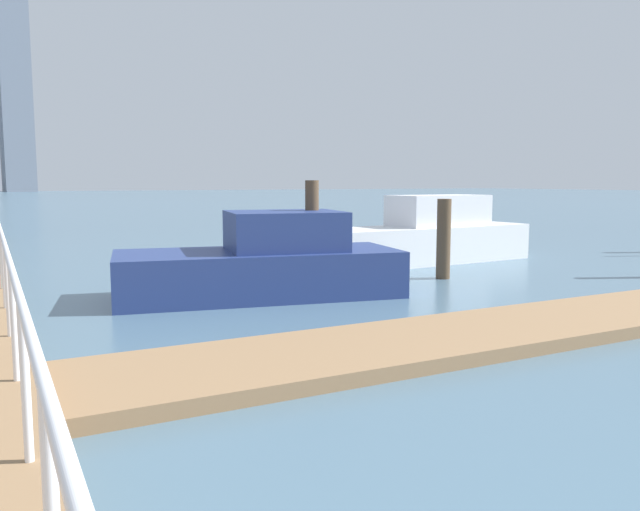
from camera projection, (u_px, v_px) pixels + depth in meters
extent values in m
plane|color=slate|center=(125.00, 261.00, 17.56)|extent=(300.00, 300.00, 0.00)
cube|color=#93704C|center=(546.00, 324.00, 9.45)|extent=(15.03, 2.00, 0.18)
cylinder|color=white|center=(25.00, 383.00, 4.04)|extent=(0.06, 0.06, 1.05)
cylinder|color=white|center=(14.00, 324.00, 5.70)|extent=(0.06, 0.06, 1.05)
cylinder|color=white|center=(8.00, 292.00, 7.37)|extent=(0.06, 0.06, 1.05)
cylinder|color=white|center=(4.00, 272.00, 9.03)|extent=(0.06, 0.06, 1.05)
cylinder|color=white|center=(1.00, 258.00, 10.69)|extent=(0.06, 0.06, 1.05)
cylinder|color=white|center=(3.00, 241.00, 8.14)|extent=(0.06, 28.37, 0.06)
cylinder|color=brown|center=(444.00, 239.00, 14.37)|extent=(0.32, 0.32, 1.82)
cylinder|color=brown|center=(312.00, 236.00, 12.69)|extent=(0.27, 0.27, 2.24)
cube|color=white|center=(421.00, 245.00, 17.28)|extent=(6.77, 2.18, 1.00)
cube|color=white|center=(438.00, 210.00, 17.49)|extent=(2.84, 1.56, 0.84)
cube|color=navy|center=(259.00, 274.00, 12.19)|extent=(5.68, 3.12, 0.89)
cube|color=navy|center=(285.00, 231.00, 12.24)|extent=(2.45, 2.09, 0.75)
cube|color=slate|center=(9.00, 5.00, 140.75)|extent=(6.93, 13.32, 83.06)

